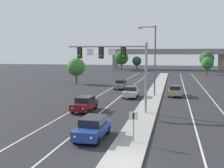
% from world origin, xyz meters
% --- Properties ---
extents(ground_plane, '(260.00, 260.00, 0.00)m').
position_xyz_m(ground_plane, '(0.00, 0.00, 0.00)').
color(ground_plane, '#28282B').
extents(median_island, '(2.40, 110.00, 0.15)m').
position_xyz_m(median_island, '(0.00, 18.00, 0.07)').
color(median_island, '#9E9B93').
rests_on(median_island, ground).
extents(lane_stripe_oncoming_center, '(0.14, 100.00, 0.01)m').
position_xyz_m(lane_stripe_oncoming_center, '(-4.70, 25.00, 0.00)').
color(lane_stripe_oncoming_center, silver).
rests_on(lane_stripe_oncoming_center, ground).
extents(lane_stripe_receding_center, '(0.14, 100.00, 0.01)m').
position_xyz_m(lane_stripe_receding_center, '(4.70, 25.00, 0.00)').
color(lane_stripe_receding_center, silver).
rests_on(lane_stripe_receding_center, ground).
extents(edge_stripe_left, '(0.14, 100.00, 0.01)m').
position_xyz_m(edge_stripe_left, '(-8.00, 25.00, 0.00)').
color(edge_stripe_left, silver).
rests_on(edge_stripe_left, ground).
extents(edge_stripe_right, '(0.14, 100.00, 0.01)m').
position_xyz_m(edge_stripe_right, '(8.00, 25.00, 0.00)').
color(edge_stripe_right, silver).
rests_on(edge_stripe_right, ground).
extents(overhead_signal_mast, '(8.38, 0.44, 7.20)m').
position_xyz_m(overhead_signal_mast, '(-2.91, 13.83, 5.53)').
color(overhead_signal_mast, gray).
rests_on(overhead_signal_mast, median_island).
extents(median_sign_post, '(0.60, 0.10, 2.20)m').
position_xyz_m(median_sign_post, '(0.18, 3.70, 1.59)').
color(median_sign_post, gray).
rests_on(median_sign_post, median_island).
extents(street_lamp_median, '(2.58, 0.28, 10.00)m').
position_xyz_m(street_lamp_median, '(-0.09, 26.36, 5.79)').
color(street_lamp_median, '#4C4C51').
rests_on(street_lamp_median, median_island).
extents(car_oncoming_blue, '(1.89, 4.50, 1.58)m').
position_xyz_m(car_oncoming_blue, '(-2.95, 4.46, 0.82)').
color(car_oncoming_blue, navy).
rests_on(car_oncoming_blue, ground).
extents(car_oncoming_darkred, '(1.92, 4.51, 1.58)m').
position_xyz_m(car_oncoming_darkred, '(-6.55, 13.96, 0.82)').
color(car_oncoming_darkred, '#5B0F14').
rests_on(car_oncoming_darkred, ground).
extents(car_oncoming_silver, '(1.87, 4.49, 1.58)m').
position_xyz_m(car_oncoming_silver, '(-3.01, 24.57, 0.82)').
color(car_oncoming_silver, '#B7B7BC').
rests_on(car_oncoming_silver, ground).
extents(car_oncoming_grey, '(1.82, 4.47, 1.58)m').
position_xyz_m(car_oncoming_grey, '(-6.20, 33.92, 0.82)').
color(car_oncoming_grey, slate).
rests_on(car_oncoming_grey, ground).
extents(car_receding_tan, '(1.83, 4.48, 1.58)m').
position_xyz_m(car_receding_tan, '(3.06, 27.13, 0.82)').
color(car_receding_tan, tan).
rests_on(car_receding_tan, ground).
extents(overpass_bridge, '(42.40, 6.40, 7.65)m').
position_xyz_m(overpass_bridge, '(0.00, 93.44, 5.78)').
color(overpass_bridge, gray).
rests_on(overpass_bridge, ground).
extents(tree_far_right_a, '(4.67, 4.67, 6.76)m').
position_xyz_m(tree_far_right_a, '(13.10, 82.09, 4.41)').
color(tree_far_right_a, '#4C3823').
rests_on(tree_far_right_a, ground).
extents(tree_far_right_c, '(3.52, 3.52, 5.10)m').
position_xyz_m(tree_far_right_c, '(12.07, 70.46, 3.32)').
color(tree_far_right_c, '#4C3823').
rests_on(tree_far_right_c, ground).
extents(tree_far_left_b, '(3.61, 3.61, 5.23)m').
position_xyz_m(tree_far_left_b, '(-16.50, 40.06, 3.41)').
color(tree_far_left_b, '#4C3823').
rests_on(tree_far_left_b, ground).
extents(tree_far_left_c, '(3.39, 3.39, 4.90)m').
position_xyz_m(tree_far_left_c, '(-10.63, 91.22, 3.19)').
color(tree_far_left_c, '#4C3823').
rests_on(tree_far_left_c, ground).
extents(tree_far_left_a, '(4.72, 4.72, 6.83)m').
position_xyz_m(tree_far_left_a, '(-14.98, 83.16, 4.46)').
color(tree_far_left_a, '#4C3823').
rests_on(tree_far_left_a, ground).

